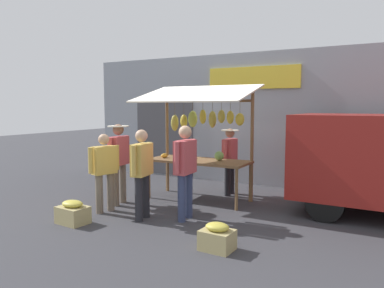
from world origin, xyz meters
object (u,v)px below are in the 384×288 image
Objects in this scene: vendor_with_sunhat at (230,157)px; shopper_with_shopping_bag at (104,168)px; produce_crate_side at (217,238)px; shopper_in_grey_tee at (185,165)px; shopper_with_ponytail at (119,157)px; shopper_in_striped_shirt at (142,168)px; market_stall at (200,128)px; produce_crate_near at (73,213)px.

vendor_with_sunhat is 2.90m from shopper_with_shopping_bag.
shopper_in_grey_tee is at bearing -42.80° from produce_crate_side.
shopper_with_ponytail is 1.03× the size of shopper_in_striped_shirt.
vendor_with_sunhat is 0.90× the size of shopper_in_grey_tee.
produce_crate_near is at bearing 66.30° from market_stall.
produce_crate_near is 2.72m from produce_crate_side.
shopper_with_shopping_bag is at bearing -174.42° from shopper_with_ponytail.
shopper_with_ponytail is 3.52× the size of produce_crate_side.
market_stall is 5.27× the size of produce_crate_side.
produce_crate_side is at bearing 17.40° from vendor_with_sunhat.
produce_crate_near is at bearing 177.62° from shopper_with_ponytail.
shopper_with_shopping_bag is at bearing -14.59° from produce_crate_side.
shopper_in_grey_tee reaches higher than vendor_with_sunhat.
produce_crate_side is at bearing -122.28° from shopper_with_ponytail.
vendor_with_sunhat is 2.57m from shopper_in_striped_shirt.
produce_crate_near reaches higher than produce_crate_side.
market_stall is 1.64× the size of vendor_with_sunhat.
produce_crate_near is (1.60, 1.14, -0.80)m from shopper_in_grey_tee.
shopper_with_ponytail is (1.69, 1.87, 0.10)m from vendor_with_sunhat.
shopper_with_shopping_bag is 2.70× the size of produce_crate_near.
shopper_with_ponytail is 1.63m from produce_crate_near.
shopper_with_ponytail is at bearing 78.41° from shopper_in_grey_tee.
vendor_with_sunhat reaches higher than produce_crate_side.
market_stall reaches higher than produce_crate_near.
produce_crate_near is at bearing 2.36° from produce_crate_side.
vendor_with_sunhat is at bearing -1.51° from shopper_in_grey_tee.
shopper_with_shopping_bag is 3.19× the size of produce_crate_side.
shopper_in_grey_tee is 0.77m from shopper_in_striped_shirt.
vendor_with_sunhat is at bearing -23.34° from shopper_in_striped_shirt.
shopper_in_striped_shirt reaches higher than produce_crate_side.
shopper_in_grey_tee is at bearing -1.45° from vendor_with_sunhat.
vendor_with_sunhat reaches higher than shopper_with_shopping_bag.
shopper_in_grey_tee is 2.12m from produce_crate_near.
shopper_in_grey_tee is at bearing -106.55° from shopper_with_ponytail.
shopper_with_ponytail is 0.99× the size of shopper_in_grey_tee.
produce_crate_side is at bearing -135.62° from shopper_in_grey_tee.
shopper_with_shopping_bag is 2.88m from produce_crate_side.
shopper_with_ponytail reaches higher than shopper_in_striped_shirt.
produce_crate_near is at bearing 122.67° from shopper_in_grey_tee.
market_stall is at bearing -34.07° from vendor_with_sunhat.
market_stall is 1.54× the size of shopper_in_striped_shirt.
produce_crate_side is (-1.80, 0.67, -0.76)m from shopper_in_striped_shirt.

